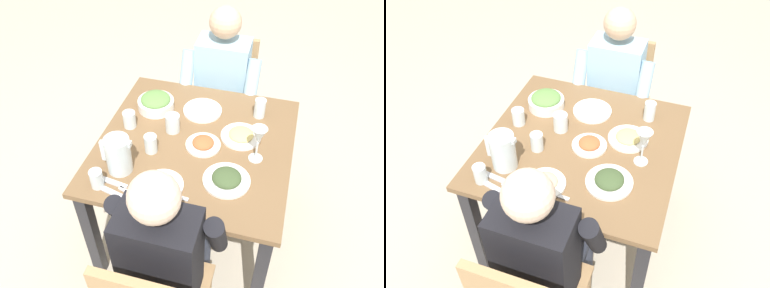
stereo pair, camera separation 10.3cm
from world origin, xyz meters
TOP-DOWN VIEW (x-y plane):
  - ground_plane at (0.00, 0.00)m, footprint 8.00×8.00m
  - dining_table at (0.00, 0.00)m, footprint 0.98×0.98m
  - chair_near at (-0.00, -0.78)m, footprint 0.40×0.40m
  - diner_near at (-0.00, -0.57)m, footprint 0.48×0.53m
  - diner_far at (-0.03, 0.57)m, footprint 0.48×0.53m
  - water_pitcher at (0.30, 0.27)m, footprint 0.16×0.12m
  - salad_bowl at (0.29, -0.22)m, footprint 0.20×0.20m
  - plate_rice_curry at (-0.04, 0.01)m, footprint 0.18×0.18m
  - plate_fries at (-0.22, -0.10)m, footprint 0.21×0.21m
  - plate_beans at (0.07, 0.33)m, footprint 0.19×0.19m
  - plate_dolmas at (-0.21, 0.22)m, footprint 0.22×0.22m
  - plate_yoghurt at (0.03, -0.26)m, footprint 0.22×0.22m
  - water_glass_far_right at (0.14, -0.06)m, footprint 0.08×0.08m
  - water_glass_near_left at (-0.28, -0.30)m, footprint 0.06×0.06m
  - water_glass_by_pitcher at (0.37, -0.04)m, footprint 0.07×0.07m
  - water_glass_near_right at (0.20, 0.12)m, footprint 0.06×0.06m
  - water_glass_far_left at (0.36, 0.40)m, footprint 0.06×0.06m
  - wine_glass at (-0.32, 0.03)m, footprint 0.08×0.08m
  - fork_near at (0.31, 0.37)m, footprint 0.17×0.05m
  - knife_near at (0.17, 0.42)m, footprint 0.18×0.07m
  - fork_far at (0.30, 0.42)m, footprint 0.17×0.07m
  - knife_far at (0.02, 0.37)m, footprint 0.19×0.03m

SIDE VIEW (x-z plane):
  - ground_plane at x=0.00m, z-range 0.00..0.00m
  - chair_near at x=0.00m, z-range 0.05..0.91m
  - dining_table at x=0.00m, z-range 0.25..0.96m
  - diner_near at x=0.00m, z-range 0.05..1.20m
  - diner_far at x=-0.03m, z-range 0.05..1.20m
  - fork_near at x=0.31m, z-range 0.71..0.72m
  - knife_near at x=0.17m, z-range 0.71..0.72m
  - fork_far at x=0.30m, z-range 0.71..0.72m
  - knife_far at x=0.02m, z-range 0.71..0.72m
  - plate_fries at x=-0.22m, z-range 0.71..0.75m
  - plate_beans at x=0.07m, z-range 0.71..0.75m
  - plate_rice_curry at x=-0.04m, z-range 0.70..0.75m
  - plate_dolmas at x=-0.21m, z-range 0.70..0.76m
  - plate_yoghurt at x=0.03m, z-range 0.70..0.76m
  - salad_bowl at x=0.29m, z-range 0.71..0.80m
  - water_glass_by_pitcher at x=0.37m, z-range 0.71..0.80m
  - water_glass_far_left at x=0.36m, z-range 0.71..0.80m
  - water_glass_near_right at x=0.20m, z-range 0.71..0.81m
  - water_glass_far_right at x=0.14m, z-range 0.71..0.81m
  - water_glass_near_left at x=-0.28m, z-range 0.71..0.82m
  - water_pitcher at x=0.30m, z-range 0.71..0.90m
  - wine_glass at x=-0.32m, z-range 0.75..0.95m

